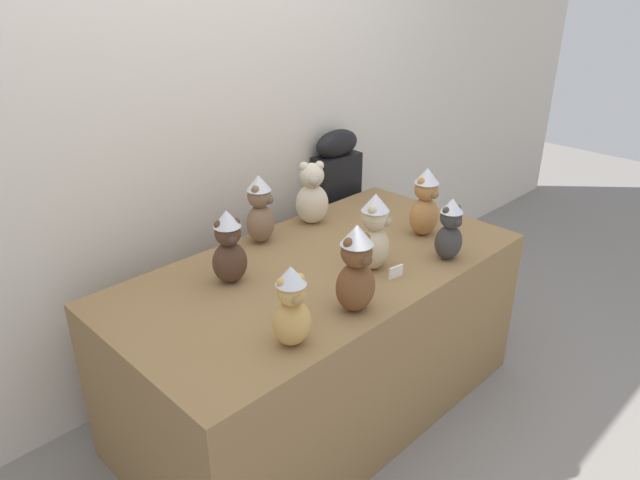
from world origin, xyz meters
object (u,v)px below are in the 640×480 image
at_px(instrument_case, 336,221).
at_px(teddy_bear_honey, 292,307).
at_px(teddy_bear_cream, 312,195).
at_px(teddy_bear_sand, 374,232).
at_px(teddy_bear_mocha, 260,210).
at_px(teddy_bear_charcoal, 450,230).
at_px(teddy_bear_caramel, 425,203).
at_px(teddy_bear_chestnut, 356,269).
at_px(display_table, 320,339).
at_px(teddy_bear_cocoa, 229,248).

bearing_deg(instrument_case, teddy_bear_honey, -137.96).
relative_size(instrument_case, teddy_bear_cream, 3.48).
bearing_deg(teddy_bear_sand, teddy_bear_mocha, 84.75).
relative_size(teddy_bear_honey, teddy_bear_charcoal, 1.06).
bearing_deg(teddy_bear_caramel, teddy_bear_chestnut, -156.48).
distance_m(teddy_bear_cream, teddy_bear_charcoal, 0.70).
height_order(display_table, teddy_bear_cream, teddy_bear_cream).
bearing_deg(teddy_bear_cream, teddy_bear_honey, -104.14).
relative_size(teddy_bear_honey, teddy_bear_cocoa, 0.95).
height_order(display_table, teddy_bear_honey, teddy_bear_honey).
distance_m(teddy_bear_mocha, teddy_bear_chestnut, 0.70).
height_order(teddy_bear_chestnut, teddy_bear_charcoal, teddy_bear_chestnut).
height_order(teddy_bear_mocha, teddy_bear_caramel, teddy_bear_caramel).
distance_m(teddy_bear_charcoal, teddy_bear_caramel, 0.26).
relative_size(display_table, teddy_bear_mocha, 5.64).
xyz_separation_m(teddy_bear_cream, teddy_bear_caramel, (0.27, -0.46, 0.01)).
xyz_separation_m(display_table, teddy_bear_honey, (-0.45, -0.33, 0.51)).
height_order(teddy_bear_cocoa, teddy_bear_caramel, teddy_bear_caramel).
bearing_deg(teddy_bear_caramel, instrument_case, 84.66).
bearing_deg(teddy_bear_sand, teddy_bear_chestnut, -173.55).
bearing_deg(teddy_bear_cocoa, display_table, -5.86).
bearing_deg(instrument_case, teddy_bear_chestnut, -129.17).
bearing_deg(teddy_bear_chestnut, teddy_bear_caramel, 24.03).
bearing_deg(teddy_bear_charcoal, teddy_bear_sand, 162.40).
bearing_deg(teddy_bear_mocha, teddy_bear_charcoal, -83.43).
xyz_separation_m(display_table, teddy_bear_cocoa, (-0.34, 0.16, 0.52)).
bearing_deg(teddy_bear_cocoa, teddy_bear_cream, 35.41).
xyz_separation_m(teddy_bear_honey, teddy_bear_mocha, (0.43, 0.68, 0.01)).
xyz_separation_m(instrument_case, teddy_bear_cream, (-0.42, -0.24, 0.34)).
bearing_deg(teddy_bear_chestnut, display_table, 73.08).
height_order(teddy_bear_cream, teddy_bear_caramel, teddy_bear_caramel).
height_order(teddy_bear_honey, teddy_bear_cocoa, teddy_bear_cocoa).
relative_size(teddy_bear_honey, teddy_bear_cream, 0.94).
height_order(teddy_bear_cream, teddy_bear_mocha, teddy_bear_mocha).
xyz_separation_m(instrument_case, teddy_bear_honey, (-1.16, -0.91, 0.34)).
distance_m(display_table, teddy_bear_cream, 0.69).
relative_size(teddy_bear_chestnut, teddy_bear_sand, 1.03).
bearing_deg(display_table, teddy_bear_chestnut, -114.06).
bearing_deg(teddy_bear_chestnut, teddy_bear_cocoa, 119.02).
xyz_separation_m(teddy_bear_cream, teddy_bear_mocha, (-0.31, 0.01, 0.01)).
distance_m(display_table, teddy_bear_honey, 0.76).
bearing_deg(teddy_bear_charcoal, teddy_bear_caramel, 72.72).
distance_m(instrument_case, teddy_bear_chestnut, 1.31).
bearing_deg(teddy_bear_cream, teddy_bear_charcoal, -44.27).
relative_size(teddy_bear_honey, teddy_bear_chestnut, 0.86).
distance_m(teddy_bear_cocoa, teddy_bear_charcoal, 0.92).
xyz_separation_m(teddy_bear_chestnut, teddy_bear_sand, (0.29, 0.16, -0.00)).
relative_size(display_table, teddy_bear_charcoal, 6.48).
height_order(teddy_bear_chestnut, teddy_bear_cocoa, teddy_bear_chestnut).
height_order(teddy_bear_chestnut, teddy_bear_caramel, teddy_bear_chestnut).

